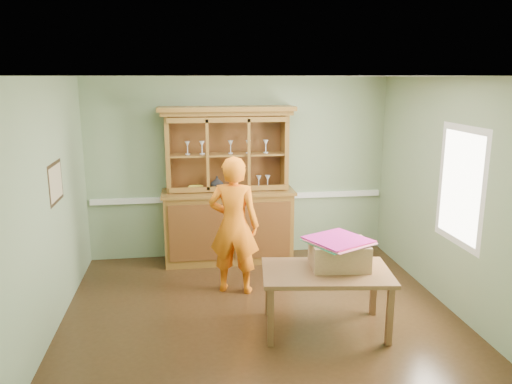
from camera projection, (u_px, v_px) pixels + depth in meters
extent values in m
plane|color=#402814|center=(259.00, 310.00, 5.89)|extent=(4.50, 4.50, 0.00)
plane|color=white|center=(259.00, 76.00, 5.27)|extent=(4.50, 4.50, 0.00)
plane|color=gray|center=(239.00, 168.00, 7.51)|extent=(4.50, 0.00, 4.50)
plane|color=gray|center=(49.00, 207.00, 5.27)|extent=(0.00, 4.00, 4.00)
plane|color=gray|center=(447.00, 193.00, 5.89)|extent=(0.00, 4.00, 4.00)
plane|color=gray|center=(299.00, 265.00, 3.65)|extent=(4.50, 0.00, 4.50)
cube|color=white|center=(240.00, 197.00, 7.59)|extent=(4.41, 0.05, 0.08)
cube|color=#302213|center=(56.00, 183.00, 5.52)|extent=(0.03, 0.60, 0.46)
cube|color=#C8B792|center=(57.00, 183.00, 5.52)|extent=(0.01, 0.52, 0.38)
cube|color=white|center=(460.00, 186.00, 5.57)|extent=(0.03, 0.96, 1.36)
cube|color=white|center=(460.00, 186.00, 5.57)|extent=(0.01, 0.80, 1.20)
cube|color=brown|center=(229.00, 227.00, 7.40)|extent=(1.86, 0.57, 1.03)
cube|color=brown|center=(228.00, 192.00, 7.26)|extent=(1.92, 0.63, 0.04)
cube|color=brown|center=(226.00, 151.00, 7.40)|extent=(1.76, 0.04, 1.08)
cube|color=brown|center=(168.00, 154.00, 7.11)|extent=(0.06, 0.39, 1.08)
cube|color=brown|center=(284.00, 151.00, 7.35)|extent=(0.06, 0.39, 1.08)
cube|color=brown|center=(227.00, 113.00, 7.10)|extent=(1.86, 0.45, 0.06)
cube|color=brown|center=(227.00, 108.00, 7.07)|extent=(1.94, 0.50, 0.06)
cube|color=brown|center=(227.00, 154.00, 7.24)|extent=(1.63, 0.34, 0.03)
imported|color=#B2B2B7|center=(217.00, 183.00, 7.31)|extent=(0.19, 0.19, 0.20)
imported|color=gold|center=(196.00, 188.00, 7.28)|extent=(0.22, 0.22, 0.05)
cylinder|color=black|center=(236.00, 182.00, 7.07)|extent=(0.07, 0.07, 0.33)
cube|color=brown|center=(326.00, 273.00, 5.31)|extent=(1.45, 0.98, 0.05)
cube|color=brown|center=(271.00, 317.00, 5.06)|extent=(0.07, 0.07, 0.63)
cube|color=brown|center=(268.00, 289.00, 5.71)|extent=(0.07, 0.07, 0.63)
cube|color=brown|center=(390.00, 316.00, 5.07)|extent=(0.07, 0.07, 0.63)
cube|color=brown|center=(374.00, 289.00, 5.72)|extent=(0.07, 0.07, 0.63)
cube|color=#A17F53|center=(339.00, 254.00, 5.39)|extent=(0.65, 0.54, 0.28)
cube|color=#36BA74|center=(337.00, 243.00, 5.32)|extent=(0.76, 0.76, 0.01)
cube|color=#2985C3|center=(337.00, 242.00, 5.32)|extent=(0.76, 0.76, 0.01)
cube|color=pink|center=(337.00, 241.00, 5.32)|extent=(0.76, 0.76, 0.01)
cube|color=#D5205A|center=(337.00, 240.00, 5.32)|extent=(0.76, 0.76, 0.01)
cube|color=#C71E8E|center=(337.00, 239.00, 5.32)|extent=(0.76, 0.76, 0.01)
imported|color=orange|center=(234.00, 225.00, 6.24)|extent=(0.74, 0.59, 1.75)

